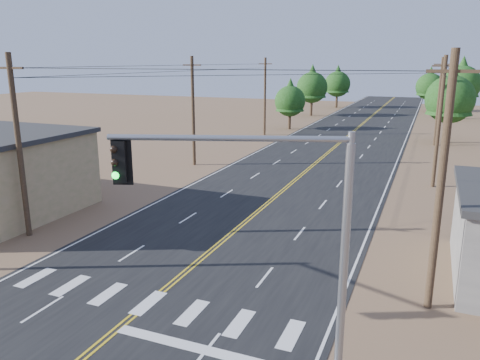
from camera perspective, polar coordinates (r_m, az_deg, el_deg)
The scene contains 14 objects.
road at distance 38.97m, azimuth 6.82°, elevation 0.03°, with size 15.00×200.00×0.02m, color black.
utility_pole_left_near at distance 27.90m, azimuth -25.35°, elevation 3.79°, with size 1.80×0.30×10.00m.
utility_pole_left_mid at distance 43.78m, azimuth -5.74°, elevation 8.42°, with size 1.80×0.30×10.00m.
utility_pole_left_far at distance 62.09m, azimuth 3.06°, elevation 10.19°, with size 1.80×0.30×10.00m.
utility_pole_right_near at distance 18.99m, azimuth 23.30°, elevation -0.38°, with size 1.80×0.30×10.00m.
utility_pole_right_mid at distance 38.71m, azimuth 23.12°, elevation 6.59°, with size 1.80×0.30×10.00m.
utility_pole_right_far at distance 58.63m, azimuth 23.06°, elevation 8.85°, with size 1.80×0.30×10.00m.
signal_mast_right at distance 13.33m, azimuth 4.42°, elevation -4.56°, with size 6.49×2.47×7.71m.
tree_left_near at distance 67.93m, azimuth 6.13°, elevation 9.91°, with size 4.36×4.36×7.27m.
tree_left_mid at distance 85.55m, azimuth 8.79°, elevation 11.46°, with size 5.44×5.44×9.07m.
tree_left_far at distance 101.93m, azimuth 11.81°, elevation 11.68°, with size 5.30×5.30×8.84m.
tree_right_near at distance 61.10m, azimuth 24.28°, elevation 9.50°, with size 5.64×5.64×9.39m.
tree_right_mid at distance 88.15m, azimuth 25.41°, elevation 10.91°, with size 6.28×6.28×10.47m.
tree_right_far at distance 99.36m, azimuth 22.14°, elevation 10.81°, with size 5.17×5.17×8.61m.
Camera 1 is at (9.95, -6.46, 9.55)m, focal length 35.00 mm.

